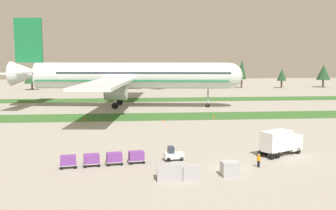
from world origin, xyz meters
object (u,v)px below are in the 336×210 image
at_px(catering_truck, 281,141).
at_px(taxiway_marker_0, 85,119).
at_px(airliner, 126,75).
at_px(taxiway_marker_2, 163,120).
at_px(uld_container_0, 166,172).
at_px(uld_container_2, 230,169).
at_px(uld_container_1, 178,172).
at_px(baggage_tug, 173,154).
at_px(taxiway_marker_1, 214,117).
at_px(cargo_dolly_fourth, 68,161).
at_px(uld_container_3, 191,172).
at_px(cargo_dolly_second, 114,158).
at_px(cargo_dolly_lead, 136,156).
at_px(ground_crew_loader, 259,160).
at_px(cargo_dolly_third, 92,159).

relative_size(catering_truck, taxiway_marker_0, 10.41).
bearing_deg(airliner, taxiway_marker_2, 24.84).
relative_size(airliner, uld_container_0, 39.39).
relative_size(uld_container_0, taxiway_marker_0, 2.91).
bearing_deg(uld_container_2, uld_container_1, -173.00).
xyz_separation_m(baggage_tug, taxiway_marker_1, (12.97, 35.98, -0.48)).
height_order(uld_container_1, taxiway_marker_1, uld_container_1).
distance_m(cargo_dolly_fourth, taxiway_marker_1, 46.61).
height_order(uld_container_2, uld_container_3, uld_container_2).
bearing_deg(cargo_dolly_second, cargo_dolly_lead, 90.00).
bearing_deg(ground_crew_loader, baggage_tug, 35.83).
distance_m(catering_truck, uld_container_1, 18.57).
height_order(cargo_dolly_third, taxiway_marker_1, cargo_dolly_third).
bearing_deg(uld_container_1, uld_container_3, -9.07).
height_order(cargo_dolly_third, uld_container_1, uld_container_1).
bearing_deg(uld_container_2, taxiway_marker_0, 117.37).
distance_m(uld_container_0, uld_container_1, 1.47).
bearing_deg(ground_crew_loader, uld_container_2, 93.43).
bearing_deg(taxiway_marker_1, catering_truck, -85.79).
height_order(catering_truck, taxiway_marker_1, catering_truck).
bearing_deg(cargo_dolly_second, taxiway_marker_1, 141.02).
distance_m(airliner, uld_container_0, 66.51).
distance_m(cargo_dolly_second, cargo_dolly_fourth, 5.80).
distance_m(uld_container_3, taxiway_marker_0, 46.26).
bearing_deg(catering_truck, cargo_dolly_third, -112.76).
height_order(baggage_tug, cargo_dolly_second, baggage_tug).
distance_m(baggage_tug, uld_container_2, 9.53).
height_order(cargo_dolly_fourth, taxiway_marker_1, cargo_dolly_fourth).
height_order(uld_container_2, taxiway_marker_0, uld_container_2).
bearing_deg(ground_crew_loader, cargo_dolly_fourth, 53.51).
xyz_separation_m(cargo_dolly_second, ground_crew_loader, (18.24, -2.91, 0.03)).
distance_m(cargo_dolly_third, uld_container_0, 11.05).
bearing_deg(uld_container_0, cargo_dolly_third, 144.20).
bearing_deg(ground_crew_loader, uld_container_1, 78.35).
xyz_separation_m(catering_truck, uld_container_1, (-15.73, -9.81, -1.06)).
bearing_deg(cargo_dolly_second, cargo_dolly_fourth, -90.00).
distance_m(cargo_dolly_third, taxiway_marker_0, 36.80).
distance_m(airliner, baggage_tug, 58.48).
bearing_deg(cargo_dolly_fourth, taxiway_marker_1, 135.47).
relative_size(cargo_dolly_second, taxiway_marker_2, 4.33).
bearing_deg(taxiway_marker_1, airliner, 132.95).
bearing_deg(airliner, cargo_dolly_second, 6.36).
relative_size(baggage_tug, cargo_dolly_lead, 1.15).
relative_size(baggage_tug, cargo_dolly_second, 1.15).
bearing_deg(taxiway_marker_0, taxiway_marker_2, -8.56).
bearing_deg(uld_container_3, airliner, 97.14).
distance_m(ground_crew_loader, taxiway_marker_2, 37.49).
height_order(catering_truck, uld_container_2, catering_truck).
distance_m(baggage_tug, uld_container_0, 8.49).
relative_size(cargo_dolly_fourth, uld_container_2, 1.21).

